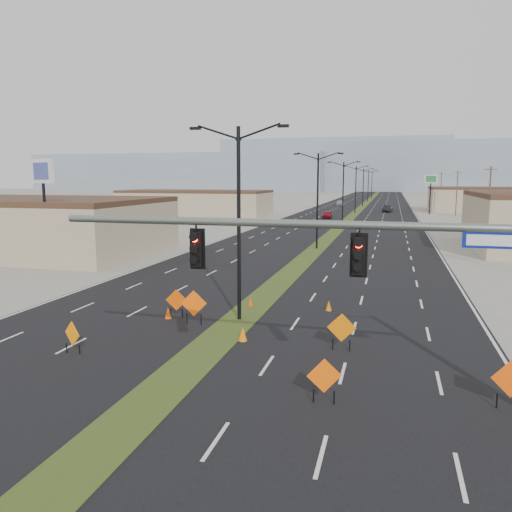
% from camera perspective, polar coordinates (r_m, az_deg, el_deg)
% --- Properties ---
extents(ground, '(600.00, 600.00, 0.00)m').
position_cam_1_polar(ground, '(16.35, -15.07, -18.44)').
color(ground, gray).
rests_on(ground, ground).
extents(road_surface, '(25.00, 400.00, 0.02)m').
position_cam_1_polar(road_surface, '(112.95, 11.39, 4.92)').
color(road_surface, black).
rests_on(road_surface, ground).
extents(median_strip, '(2.00, 400.00, 0.04)m').
position_cam_1_polar(median_strip, '(112.95, 11.39, 4.92)').
color(median_strip, '#35481A').
rests_on(median_strip, ground).
extents(building_sw_far, '(30.00, 14.00, 4.50)m').
position_cam_1_polar(building_sw_far, '(105.31, -6.91, 5.98)').
color(building_sw_far, tan).
rests_on(building_sw_far, ground).
extents(mesa_west, '(180.00, 50.00, 22.00)m').
position_cam_1_polar(mesa_west, '(319.09, -8.46, 9.41)').
color(mesa_west, gray).
rests_on(mesa_west, ground).
extents(mesa_center, '(220.00, 50.00, 28.00)m').
position_cam_1_polar(mesa_center, '(314.20, 21.45, 9.46)').
color(mesa_center, gray).
rests_on(mesa_center, ground).
extents(mesa_backdrop, '(140.00, 50.00, 32.00)m').
position_cam_1_polar(mesa_backdrop, '(334.68, 8.91, 10.22)').
color(mesa_backdrop, gray).
rests_on(mesa_backdrop, ground).
extents(signal_mast, '(16.30, 0.60, 8.00)m').
position_cam_1_polar(signal_mast, '(14.72, 18.81, -1.90)').
color(signal_mast, slate).
rests_on(signal_mast, ground).
extents(streetlight_0, '(5.15, 0.24, 10.02)m').
position_cam_1_polar(streetlight_0, '(25.68, -1.98, 4.39)').
color(streetlight_0, black).
rests_on(streetlight_0, ground).
extents(streetlight_1, '(5.15, 0.24, 10.02)m').
position_cam_1_polar(streetlight_1, '(53.04, 7.05, 6.63)').
color(streetlight_1, black).
rests_on(streetlight_1, ground).
extents(streetlight_2, '(5.15, 0.24, 10.02)m').
position_cam_1_polar(streetlight_2, '(80.84, 9.92, 7.31)').
color(streetlight_2, black).
rests_on(streetlight_2, ground).
extents(streetlight_3, '(5.15, 0.24, 10.02)m').
position_cam_1_polar(streetlight_3, '(108.74, 11.33, 7.64)').
color(streetlight_3, black).
rests_on(streetlight_3, ground).
extents(streetlight_4, '(5.15, 0.24, 10.02)m').
position_cam_1_polar(streetlight_4, '(136.68, 12.16, 7.83)').
color(streetlight_4, black).
rests_on(streetlight_4, ground).
extents(streetlight_5, '(5.15, 0.24, 10.02)m').
position_cam_1_polar(streetlight_5, '(164.64, 12.71, 7.95)').
color(streetlight_5, black).
rests_on(streetlight_5, ground).
extents(streetlight_6, '(5.15, 0.24, 10.02)m').
position_cam_1_polar(streetlight_6, '(192.61, 13.10, 8.04)').
color(streetlight_6, black).
rests_on(streetlight_6, ground).
extents(utility_pole_1, '(1.60, 0.20, 9.00)m').
position_cam_1_polar(utility_pole_1, '(73.56, 25.08, 5.89)').
color(utility_pole_1, '#4C3823').
rests_on(utility_pole_1, ground).
extents(utility_pole_2, '(1.60, 0.20, 9.00)m').
position_cam_1_polar(utility_pole_2, '(108.21, 21.97, 6.77)').
color(utility_pole_2, '#4C3823').
rests_on(utility_pole_2, ground).
extents(utility_pole_3, '(1.60, 0.20, 9.00)m').
position_cam_1_polar(utility_pole_3, '(143.02, 20.37, 7.21)').
color(utility_pole_3, '#4C3823').
rests_on(utility_pole_3, ground).
extents(car_left, '(1.64, 3.97, 1.35)m').
position_cam_1_polar(car_left, '(94.71, 8.14, 4.69)').
color(car_left, maroon).
rests_on(car_left, ground).
extents(car_mid, '(2.27, 4.88, 1.55)m').
position_cam_1_polar(car_mid, '(115.27, 14.80, 5.26)').
color(car_mid, black).
rests_on(car_mid, ground).
extents(car_far, '(2.49, 5.04, 1.41)m').
position_cam_1_polar(car_far, '(138.92, 9.60, 5.97)').
color(car_far, '#9DA3A6').
rests_on(car_far, ground).
extents(construction_sign_0, '(0.99, 0.48, 1.43)m').
position_cam_1_polar(construction_sign_0, '(22.82, -20.26, -8.48)').
color(construction_sign_0, orange).
rests_on(construction_sign_0, ground).
extents(construction_sign_1, '(1.14, 0.22, 1.54)m').
position_cam_1_polar(construction_sign_1, '(27.23, -9.10, -5.10)').
color(construction_sign_1, '#D64804').
rests_on(construction_sign_1, ground).
extents(construction_sign_2, '(1.33, 0.25, 1.79)m').
position_cam_1_polar(construction_sign_2, '(25.76, -7.13, -5.51)').
color(construction_sign_2, '#FF5A05').
rests_on(construction_sign_2, ground).
extents(construction_sign_3, '(1.12, 0.43, 1.56)m').
position_cam_1_polar(construction_sign_3, '(17.09, 7.80, -13.59)').
color(construction_sign_3, '#FF5705').
rests_on(construction_sign_3, ground).
extents(construction_sign_4, '(1.25, 0.16, 1.67)m').
position_cam_1_polar(construction_sign_4, '(22.08, 9.76, -8.22)').
color(construction_sign_4, '#DC6804').
rests_on(construction_sign_4, ground).
extents(construction_sign_5, '(1.28, 0.27, 1.72)m').
position_cam_1_polar(construction_sign_5, '(18.41, 27.16, -12.51)').
color(construction_sign_5, '#F04905').
rests_on(construction_sign_5, ground).
extents(cone_0, '(0.46, 0.46, 0.63)m').
position_cam_1_polar(cone_0, '(27.16, -10.02, -6.44)').
color(cone_0, '#DC4704').
rests_on(cone_0, ground).
extents(cone_1, '(0.49, 0.49, 0.68)m').
position_cam_1_polar(cone_1, '(23.20, -1.52, -8.90)').
color(cone_1, orange).
rests_on(cone_1, ground).
extents(cone_2, '(0.44, 0.44, 0.60)m').
position_cam_1_polar(cone_2, '(28.60, 8.31, -5.64)').
color(cone_2, '#DB6504').
rests_on(cone_2, ground).
extents(cone_3, '(0.43, 0.43, 0.57)m').
position_cam_1_polar(cone_3, '(29.26, -0.63, -5.26)').
color(cone_3, '#DE4404').
rests_on(cone_3, ground).
extents(pole_sign_west, '(2.82, 1.51, 8.99)m').
position_cam_1_polar(pole_sign_west, '(44.85, -23.18, 8.01)').
color(pole_sign_west, black).
rests_on(pole_sign_west, ground).
extents(pole_sign_east_far, '(2.62, 1.34, 8.23)m').
position_cam_1_polar(pole_sign_east_far, '(110.37, 19.35, 7.96)').
color(pole_sign_east_far, black).
rests_on(pole_sign_east_far, ground).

